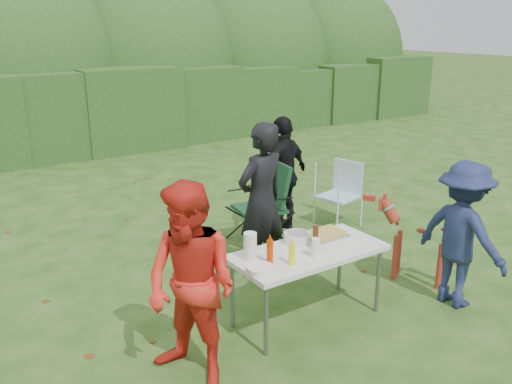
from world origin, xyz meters
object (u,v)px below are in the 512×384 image
paper_towel_roll (250,246)px  person_black_puffy (283,175)px  folding_table (308,255)px  person_red_jacket (191,286)px  mustard_bottle (292,254)px  person_cook (261,201)px  lawn_chair (338,194)px  ketchup_bottle (270,252)px  beer_bottle (315,237)px  dog (420,243)px  child (462,235)px  camping_chair (260,204)px

paper_towel_roll → person_black_puffy: bearing=46.9°
folding_table → person_red_jacket: size_ratio=0.89×
folding_table → mustard_bottle: 0.40m
folding_table → person_black_puffy: 2.39m
person_cook → lawn_chair: person_cook is taller
person_black_puffy → ketchup_bottle: 2.68m
beer_bottle → paper_towel_roll: paper_towel_roll is taller
folding_table → beer_bottle: bearing=-10.7°
person_red_jacket → paper_towel_roll: (0.77, 0.33, 0.03)m
paper_towel_roll → dog: bearing=-4.7°
beer_bottle → child: bearing=-22.2°
folding_table → child: 1.62m
camping_chair → mustard_bottle: 2.30m
ketchup_bottle → paper_towel_roll: bearing=124.1°
lawn_chair → paper_towel_roll: paper_towel_roll is taller
folding_table → dog: size_ratio=1.55×
child → beer_bottle: size_ratio=6.34×
child → dog: (0.06, 0.55, -0.30)m
person_black_puffy → beer_bottle: (-1.15, -2.06, 0.05)m
child → paper_towel_roll: 2.20m
beer_bottle → person_black_puffy: bearing=60.8°
lawn_chair → beer_bottle: (-1.94, -1.81, 0.40)m
folding_table → camping_chair: camping_chair is taller
camping_chair → beer_bottle: bearing=79.7°
beer_bottle → paper_towel_roll: size_ratio=0.92×
person_black_puffy → child: (0.28, -2.65, -0.05)m
ketchup_bottle → lawn_chair: bearing=36.3°
camping_chair → paper_towel_roll: (-1.28, -1.73, 0.33)m
person_black_puffy → ketchup_bottle: person_black_puffy is taller
paper_towel_roll → lawn_chair: bearing=32.8°
beer_bottle → folding_table: bearing=169.3°
dog → person_red_jacket: bearing=64.4°
mustard_bottle → ketchup_bottle: bearing=136.3°
person_cook → beer_bottle: size_ratio=7.45×
person_black_puffy → person_cook: bearing=25.8°
person_black_puffy → mustard_bottle: (-1.55, -2.22, 0.03)m
lawn_chair → mustard_bottle: (-2.34, -1.96, 0.38)m
child → person_red_jacket: bearing=80.6°
person_black_puffy → camping_chair: (-0.52, -0.19, -0.27)m
person_red_jacket → lawn_chair: (3.36, 2.00, -0.38)m
person_black_puffy → dog: (0.34, -2.10, -0.35)m
person_cook → person_black_puffy: size_ratio=1.11×
child → beer_bottle: 1.55m
lawn_chair → beer_bottle: beer_bottle is taller
person_red_jacket → dog: size_ratio=1.73×
person_black_puffy → camping_chair: bearing=2.1°
child → folding_table: bearing=66.8°
lawn_chair → person_cook: bearing=8.1°
folding_table → person_cook: bearing=80.1°
ketchup_bottle → person_cook: bearing=59.2°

